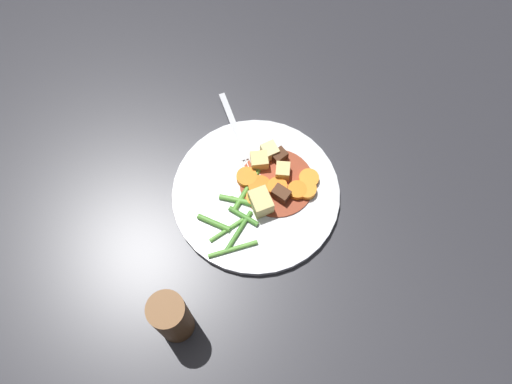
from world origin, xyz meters
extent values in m
plane|color=#2D2D33|center=(0.00, 0.00, 0.00)|extent=(3.00, 3.00, 0.00)
cylinder|color=white|center=(0.00, 0.00, 0.01)|extent=(0.26, 0.26, 0.01)
cylinder|color=#93381E|center=(0.03, -0.01, 0.01)|extent=(0.12, 0.12, 0.00)
cylinder|color=orange|center=(0.03, -0.02, 0.02)|extent=(0.03, 0.03, 0.01)
cylinder|color=orange|center=(0.04, -0.05, 0.02)|extent=(0.04, 0.04, 0.01)
cylinder|color=orange|center=(0.01, 0.03, 0.02)|extent=(0.05, 0.05, 0.01)
cylinder|color=orange|center=(0.07, -0.05, 0.02)|extent=(0.04, 0.04, 0.01)
cylinder|color=orange|center=(-0.01, -0.01, 0.02)|extent=(0.04, 0.04, 0.01)
cylinder|color=orange|center=(0.05, -0.06, 0.02)|extent=(0.04, 0.04, 0.01)
cylinder|color=orange|center=(0.01, 0.00, 0.02)|extent=(0.05, 0.05, 0.01)
cube|color=#E5CC7A|center=(-0.01, -0.02, 0.03)|extent=(0.04, 0.05, 0.03)
cube|color=#EAD68C|center=(0.06, 0.03, 0.02)|extent=(0.03, 0.03, 0.02)
cube|color=#E5CC7A|center=(0.04, 0.03, 0.02)|extent=(0.04, 0.04, 0.02)
cube|color=#E5CC7A|center=(0.05, -0.01, 0.02)|extent=(0.03, 0.03, 0.02)
cube|color=#56331E|center=(0.02, -0.03, 0.02)|extent=(0.02, 0.03, 0.02)
cube|color=#4C2B19|center=(0.07, 0.01, 0.02)|extent=(0.03, 0.02, 0.02)
cylinder|color=#66AD42|center=(-0.08, -0.01, 0.02)|extent=(0.06, 0.02, 0.01)
cylinder|color=#599E38|center=(-0.01, 0.01, 0.02)|extent=(0.08, 0.03, 0.01)
cylinder|color=#4C8E33|center=(-0.04, -0.02, 0.02)|extent=(0.02, 0.05, 0.01)
cylinder|color=#66AD42|center=(-0.03, 0.01, 0.02)|extent=(0.04, 0.06, 0.01)
cylinder|color=#66AD42|center=(-0.09, -0.04, 0.02)|extent=(0.07, 0.04, 0.01)
cylinder|color=#599E38|center=(-0.08, 0.01, 0.02)|extent=(0.03, 0.05, 0.01)
cylinder|color=#4C8E33|center=(-0.02, -0.01, 0.02)|extent=(0.03, 0.07, 0.01)
cylinder|color=#4C8E33|center=(-0.07, -0.03, 0.02)|extent=(0.07, 0.02, 0.01)
cube|color=silver|center=(0.07, 0.12, 0.01)|extent=(0.06, 0.11, 0.00)
cube|color=silver|center=(0.04, 0.06, 0.01)|extent=(0.03, 0.03, 0.00)
cylinder|color=silver|center=(0.01, 0.03, 0.01)|extent=(0.02, 0.04, 0.00)
cylinder|color=silver|center=(0.02, 0.03, 0.01)|extent=(0.02, 0.04, 0.00)
cylinder|color=silver|center=(0.03, 0.03, 0.01)|extent=(0.02, 0.04, 0.00)
cylinder|color=silver|center=(0.03, 0.03, 0.01)|extent=(0.02, 0.04, 0.00)
cylinder|color=brown|center=(-0.23, -0.06, 0.06)|extent=(0.05, 0.05, 0.12)
camera|label=1|loc=(-0.24, -0.23, 0.77)|focal=36.92mm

